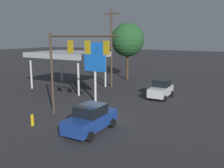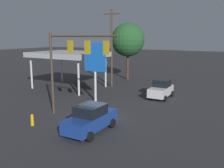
{
  "view_description": "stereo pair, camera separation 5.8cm",
  "coord_description": "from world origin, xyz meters",
  "px_view_note": "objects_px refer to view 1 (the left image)",
  "views": [
    {
      "loc": [
        -10.57,
        15.84,
        6.57
      ],
      "look_at": [
        0.0,
        -2.0,
        2.57
      ],
      "focal_mm": 40.0,
      "sensor_mm": 36.0,
      "label": 1
    },
    {
      "loc": [
        -10.62,
        15.81,
        6.57
      ],
      "look_at": [
        0.0,
        -2.0,
        2.57
      ],
      "focal_mm": 40.0,
      "sensor_mm": 36.0,
      "label": 2
    }
  ],
  "objects_px": {
    "traffic_signal_assembly": "(74,56)",
    "price_sign": "(95,59)",
    "utility_pole": "(111,47)",
    "street_tree": "(128,40)",
    "hatchback_crossing": "(161,89)",
    "sedan_far": "(91,119)",
    "fire_hydrant": "(32,120)"
  },
  "relations": [
    {
      "from": "utility_pole",
      "to": "price_sign",
      "type": "height_order",
      "value": "utility_pole"
    },
    {
      "from": "utility_pole",
      "to": "hatchback_crossing",
      "type": "height_order",
      "value": "utility_pole"
    },
    {
      "from": "traffic_signal_assembly",
      "to": "price_sign",
      "type": "bearing_deg",
      "value": -72.9
    },
    {
      "from": "price_sign",
      "to": "traffic_signal_assembly",
      "type": "bearing_deg",
      "value": 107.1
    },
    {
      "from": "sedan_far",
      "to": "hatchback_crossing",
      "type": "distance_m",
      "value": 11.86
    },
    {
      "from": "traffic_signal_assembly",
      "to": "hatchback_crossing",
      "type": "bearing_deg",
      "value": -109.97
    },
    {
      "from": "traffic_signal_assembly",
      "to": "sedan_far",
      "type": "distance_m",
      "value": 5.31
    },
    {
      "from": "traffic_signal_assembly",
      "to": "hatchback_crossing",
      "type": "xyz_separation_m",
      "value": [
        -3.65,
        -10.05,
        -4.13
      ]
    },
    {
      "from": "traffic_signal_assembly",
      "to": "sedan_far",
      "type": "relative_size",
      "value": 1.55
    },
    {
      "from": "utility_pole",
      "to": "sedan_far",
      "type": "distance_m",
      "value": 16.51
    },
    {
      "from": "street_tree",
      "to": "traffic_signal_assembly",
      "type": "bearing_deg",
      "value": 104.55
    },
    {
      "from": "price_sign",
      "to": "sedan_far",
      "type": "distance_m",
      "value": 8.98
    },
    {
      "from": "utility_pole",
      "to": "hatchback_crossing",
      "type": "bearing_deg",
      "value": 161.82
    },
    {
      "from": "utility_pole",
      "to": "price_sign",
      "type": "xyz_separation_m",
      "value": [
        -2.45,
        7.31,
        -0.96
      ]
    },
    {
      "from": "sedan_far",
      "to": "hatchback_crossing",
      "type": "relative_size",
      "value": 1.15
    },
    {
      "from": "utility_pole",
      "to": "hatchback_crossing",
      "type": "xyz_separation_m",
      "value": [
        -7.72,
        2.54,
        -4.29
      ]
    },
    {
      "from": "sedan_far",
      "to": "street_tree",
      "type": "bearing_deg",
      "value": -160.41
    },
    {
      "from": "hatchback_crossing",
      "to": "street_tree",
      "type": "height_order",
      "value": "street_tree"
    },
    {
      "from": "traffic_signal_assembly",
      "to": "sedan_far",
      "type": "height_order",
      "value": "traffic_signal_assembly"
    },
    {
      "from": "sedan_far",
      "to": "fire_hydrant",
      "type": "relative_size",
      "value": 5.03
    },
    {
      "from": "utility_pole",
      "to": "fire_hydrant",
      "type": "distance_m",
      "value": 16.51
    },
    {
      "from": "traffic_signal_assembly",
      "to": "utility_pole",
      "type": "relative_size",
      "value": 0.69
    },
    {
      "from": "utility_pole",
      "to": "street_tree",
      "type": "bearing_deg",
      "value": -82.83
    },
    {
      "from": "sedan_far",
      "to": "fire_hydrant",
      "type": "distance_m",
      "value": 4.65
    },
    {
      "from": "price_sign",
      "to": "sedan_far",
      "type": "bearing_deg",
      "value": 122.23
    },
    {
      "from": "utility_pole",
      "to": "price_sign",
      "type": "bearing_deg",
      "value": 108.51
    },
    {
      "from": "traffic_signal_assembly",
      "to": "street_tree",
      "type": "xyz_separation_m",
      "value": [
        4.83,
        -18.61,
        0.92
      ]
    },
    {
      "from": "traffic_signal_assembly",
      "to": "hatchback_crossing",
      "type": "relative_size",
      "value": 1.79
    },
    {
      "from": "hatchback_crossing",
      "to": "price_sign",
      "type": "bearing_deg",
      "value": -49.24
    },
    {
      "from": "traffic_signal_assembly",
      "to": "utility_pole",
      "type": "height_order",
      "value": "utility_pole"
    },
    {
      "from": "street_tree",
      "to": "price_sign",
      "type": "bearing_deg",
      "value": 103.52
    },
    {
      "from": "traffic_signal_assembly",
      "to": "fire_hydrant",
      "type": "relative_size",
      "value": 7.8
    }
  ]
}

